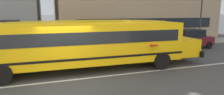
{
  "coord_description": "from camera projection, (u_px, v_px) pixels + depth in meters",
  "views": [
    {
      "loc": [
        -0.76,
        -8.69,
        3.14
      ],
      "look_at": [
        2.4,
        0.7,
        1.29
      ],
      "focal_mm": 30.73,
      "sensor_mm": 36.0,
      "label": 1
    }
  ],
  "objects": [
    {
      "name": "ground_plane",
      "position": [
        68.0,
        80.0,
        8.91
      ],
      "size": [
        400.0,
        400.0,
        0.0
      ],
      "primitive_type": "plane",
      "color": "#424244"
    },
    {
      "name": "sidewalk_far",
      "position": [
        58.0,
        50.0,
        16.07
      ],
      "size": [
        120.0,
        3.0,
        0.01
      ],
      "primitive_type": "cube",
      "color": "gray",
      "rests_on": "ground_plane"
    },
    {
      "name": "lane_centreline",
      "position": [
        68.0,
        80.0,
        8.91
      ],
      "size": [
        110.0,
        0.16,
        0.01
      ],
      "primitive_type": "cube",
      "color": "silver",
      "rests_on": "ground_plane"
    },
    {
      "name": "school_bus",
      "position": [
        91.0,
        40.0,
        10.37
      ],
      "size": [
        12.23,
        3.06,
        2.72
      ],
      "rotation": [
        0.0,
        0.0,
        -0.02
      ],
      "color": "yellow",
      "rests_on": "ground_plane"
    },
    {
      "name": "parked_car_maroon_by_entrance",
      "position": [
        190.0,
        39.0,
        16.66
      ],
      "size": [
        3.98,
        2.05,
        1.64
      ],
      "rotation": [
        0.0,
        0.0,
        0.05
      ],
      "color": "maroon",
      "rests_on": "ground_plane"
    },
    {
      "name": "street_lamp",
      "position": [
        202.0,
        0.0,
        19.0
      ],
      "size": [
        0.44,
        0.44,
        6.8
      ],
      "color": "#38383D",
      "rests_on": "ground_plane"
    }
  ]
}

